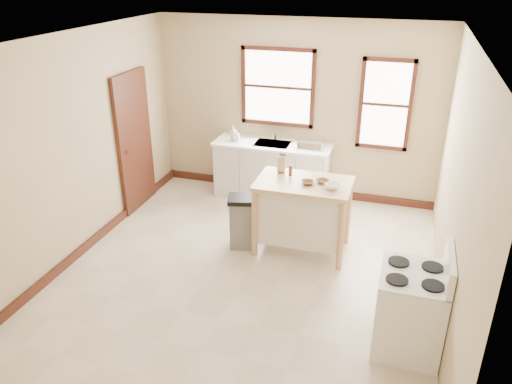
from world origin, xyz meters
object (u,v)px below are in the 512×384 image
soap_bottle_a (233,133)px  bowl_b (322,181)px  dish_rack (311,145)px  trash_bin (243,222)px  bowl_a (308,183)px  knife_block (281,165)px  soap_bottle_b (237,136)px  kitchen_island (302,216)px  pepper_grinder (290,170)px  gas_stove (411,300)px  bowl_c (332,186)px

soap_bottle_a → bowl_b: 2.21m
dish_rack → trash_bin: 1.82m
bowl_a → bowl_b: (0.17, 0.10, -0.00)m
knife_block → soap_bottle_b: bearing=124.7°
kitchen_island → bowl_b: size_ratio=7.56×
dish_rack → trash_bin: (-0.57, -1.62, -0.60)m
pepper_grinder → bowl_a: size_ratio=0.91×
dish_rack → gas_stove: bearing=-42.0°
soap_bottle_a → soap_bottle_b: 0.10m
trash_bin → bowl_a: bearing=-8.9°
knife_block → pepper_grinder: 0.18m
dish_rack → bowl_a: (0.26, -1.52, 0.04)m
dish_rack → bowl_b: bowl_b is taller
soap_bottle_a → kitchen_island: 2.15m
soap_bottle_b → dish_rack: soap_bottle_b is taller
knife_block → bowl_c: (0.73, -0.34, -0.07)m
knife_block → bowl_a: 0.51m
knife_block → dish_rack: bearing=75.9°
dish_rack → gas_stove: (1.60, -2.98, -0.41)m
kitchen_island → soap_bottle_a: bearing=134.7°
soap_bottle_a → bowl_b: bearing=-47.0°
bowl_c → soap_bottle_b: bearing=139.6°
pepper_grinder → trash_bin: pepper_grinder is taller
kitchen_island → bowl_b: (0.23, 0.04, 0.51)m
bowl_a → soap_bottle_a: bearing=135.1°
bowl_a → bowl_b: 0.20m
pepper_grinder → bowl_c: (0.59, -0.24, -0.05)m
kitchen_island → knife_block: 0.73m
dish_rack → trash_bin: dish_rack is taller
bowl_a → pepper_grinder: bearing=144.3°
gas_stove → knife_block: bearing=135.0°
bowl_a → trash_bin: (-0.83, -0.10, -0.64)m
bowl_a → gas_stove: gas_stove is taller
bowl_c → pepper_grinder: bearing=157.7°
bowl_a → bowl_c: (0.32, -0.05, 0.01)m
soap_bottle_b → bowl_b: 2.12m
knife_block → pepper_grinder: bearing=-40.5°
dish_rack → knife_block: bearing=-77.4°
knife_block → bowl_c: knife_block is taller
soap_bottle_b → knife_block: 1.56m
soap_bottle_b → bowl_a: size_ratio=1.14×
knife_block → pepper_grinder: size_ratio=1.33×
soap_bottle_b → bowl_a: soap_bottle_b is taller
bowl_a → gas_stove: size_ratio=0.15×
soap_bottle_a → gas_stove: size_ratio=0.21×
soap_bottle_b → bowl_c: 2.32m
kitchen_island → knife_block: size_ratio=6.03×
dish_rack → bowl_b: bearing=-53.4°
soap_bottle_a → knife_block: 1.66m
dish_rack → pepper_grinder: bearing=-70.6°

